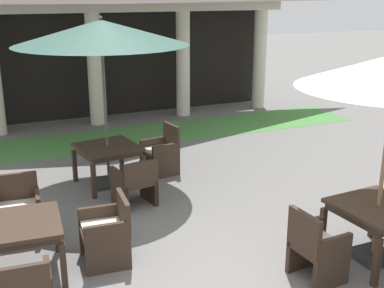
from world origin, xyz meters
The scene contains 11 objects.
ground_plane centered at (0.00, 0.00, 0.00)m, with size 60.00×60.00×0.00m, color slate.
lawn_strip centered at (0.00, 6.56, 0.00)m, with size 12.64×1.82×0.01m, color #47843D.
patio_table_near_foreground centered at (-2.55, 1.33, 0.61)m, with size 1.06×1.06×0.71m.
patio_chair_near_foreground_east centered at (-1.51, 1.25, 0.40)m, with size 0.62×0.66×0.86m.
patio_chair_near_foreground_north centered at (-2.47, 2.37, 0.41)m, with size 0.63×0.57×0.88m.
patio_table_mid_left centered at (1.60, -0.09, 0.65)m, with size 1.04×1.04×0.75m.
patio_chair_mid_left_west centered at (0.63, -0.15, 0.40)m, with size 0.55×0.58×0.89m.
patio_table_mid_right centered at (-0.83, 3.80, 0.62)m, with size 1.12×1.12×0.72m.
patio_umbrella_mid_right centered at (-0.83, 3.80, 2.63)m, with size 2.89×2.89×2.92m.
patio_chair_mid_right_east centered at (0.24, 3.96, 0.41)m, with size 0.64×0.63×0.92m.
patio_chair_mid_right_south centered at (-0.67, 2.75, 0.39)m, with size 0.66×0.64×0.80m.
Camera 1 is at (-2.81, -4.30, 3.29)m, focal length 46.22 mm.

